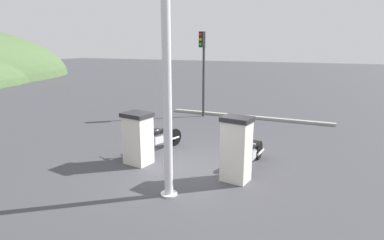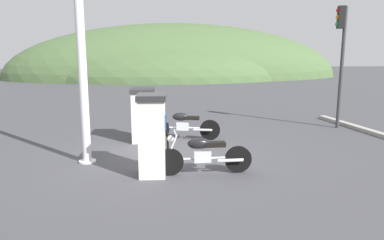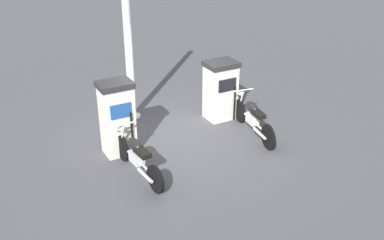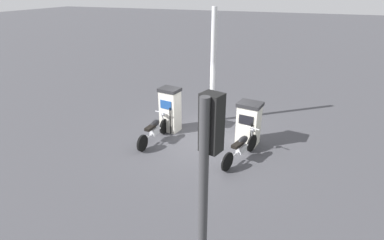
{
  "view_description": "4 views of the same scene",
  "coord_description": "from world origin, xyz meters",
  "views": [
    {
      "loc": [
        -7.7,
        -3.59,
        3.45
      ],
      "look_at": [
        1.2,
        0.41,
        1.11
      ],
      "focal_mm": 29.36,
      "sensor_mm": 36.0,
      "label": 1
    },
    {
      "loc": [
        -0.88,
        -8.68,
        2.5
      ],
      "look_at": [
        0.92,
        0.25,
        0.82
      ],
      "focal_mm": 33.21,
      "sensor_mm": 36.0,
      "label": 2
    },
    {
      "loc": [
        7.81,
        -5.61,
        5.16
      ],
      "look_at": [
        0.96,
        -0.37,
        0.95
      ],
      "focal_mm": 42.12,
      "sensor_mm": 36.0,
      "label": 3
    },
    {
      "loc": [
        9.34,
        3.13,
        5.15
      ],
      "look_at": [
        0.78,
        -0.2,
        1.07
      ],
      "focal_mm": 28.38,
      "sensor_mm": 36.0,
      "label": 4
    }
  ],
  "objects": [
    {
      "name": "ground_plane",
      "position": [
        0.0,
        0.0,
        0.0
      ],
      "size": [
        120.0,
        120.0,
        0.0
      ],
      "primitive_type": "plane",
      "color": "#424247"
    },
    {
      "name": "fuel_pump_near",
      "position": [
        -0.27,
        -1.5,
        0.87
      ],
      "size": [
        0.71,
        0.82,
        1.71
      ],
      "color": "silver",
      "rests_on": "ground"
    },
    {
      "name": "fuel_pump_far",
      "position": [
        -0.27,
        1.5,
        0.78
      ],
      "size": [
        0.78,
        0.88,
        1.54
      ],
      "color": "silver",
      "rests_on": "ground"
    },
    {
      "name": "motorcycle_near_pump",
      "position": [
        0.77,
        -1.65,
        0.44
      ],
      "size": [
        2.05,
        0.56,
        0.93
      ],
      "color": "black",
      "rests_on": "ground"
    },
    {
      "name": "motorcycle_far_pump",
      "position": [
        0.91,
        1.52,
        0.47
      ],
      "size": [
        2.04,
        0.86,
        0.94
      ],
      "color": "black",
      "rests_on": "ground"
    },
    {
      "name": "roadside_traffic_light",
      "position": [
        6.37,
        2.17,
        2.76
      ],
      "size": [
        0.4,
        0.29,
        4.06
      ],
      "color": "#38383A",
      "rests_on": "ground"
    },
    {
      "name": "canopy_support_pole",
      "position": [
        -1.71,
        -0.3,
        2.16
      ],
      "size": [
        0.4,
        0.4,
        4.47
      ],
      "color": "silver",
      "rests_on": "ground"
    },
    {
      "name": "road_edge_kerb",
      "position": [
        6.95,
        0.0,
        0.06
      ],
      "size": [
        0.32,
        7.81,
        0.12
      ],
      "color": "#9E9E93",
      "rests_on": "ground"
    }
  ]
}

